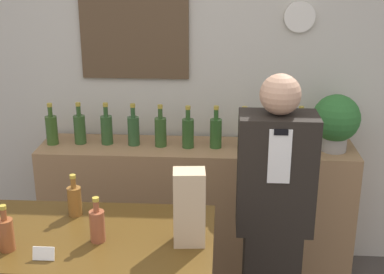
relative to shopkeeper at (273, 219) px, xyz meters
The scene contains 19 objects.
back_wall 1.28m from the shopkeeper, 121.05° to the left, with size 5.20×0.09×2.70m.
back_shelf 0.91m from the shopkeeper, 122.32° to the left, with size 2.10×0.42×0.94m.
shopkeeper is the anchor object (origin of this frame).
potted_plant 0.90m from the shopkeeper, 57.77° to the left, with size 0.31×0.31×0.37m.
paper_bag 0.80m from the shopkeeper, 125.89° to the right, with size 0.14×0.11×0.34m.
price_card_right 1.27m from the shopkeeper, 143.28° to the right, with size 0.09×0.02×0.06m.
counter_bottle_1 1.39m from the shopkeeper, 149.97° to the right, with size 0.07×0.07×0.21m.
counter_bottle_2 1.08m from the shopkeeper, 160.10° to the right, with size 0.07×0.07×0.21m.
counter_bottle_3 1.04m from the shopkeeper, 144.30° to the right, with size 0.07×0.07×0.21m.
shelf_bottle_0 1.61m from the shopkeeper, 153.56° to the left, with size 0.08×0.08×0.28m.
shelf_bottle_1 1.47m from the shopkeeper, 149.35° to the left, with size 0.08×0.08×0.28m.
shelf_bottle_2 1.32m from the shopkeeper, 145.21° to the left, with size 0.08×0.08×0.28m.
shelf_bottle_3 1.17m from the shopkeeper, 140.30° to the left, with size 0.08×0.08×0.28m.
shelf_bottle_4 1.03m from the shopkeeper, 134.22° to the left, with size 0.08×0.08×0.28m.
shelf_bottle_5 0.90m from the shopkeeper, 126.15° to the left, with size 0.08×0.08×0.28m.
shelf_bottle_6 0.82m from the shopkeeper, 114.86° to the left, with size 0.08×0.08×0.28m.
shelf_bottle_7 0.76m from the shopkeeper, 101.70° to the left, with size 0.08×0.08×0.28m.
shelf_bottle_8 0.77m from the shopkeeper, 87.12° to the left, with size 0.08×0.08×0.28m.
shelf_bottle_9 0.81m from the shopkeeper, 73.37° to the left, with size 0.08×0.08×0.28m.
Camera 1 is at (0.31, -1.60, 2.18)m, focal length 50.00 mm.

